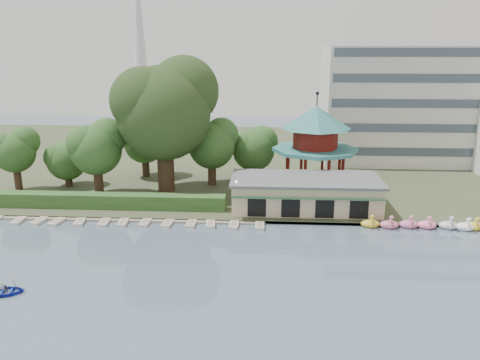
# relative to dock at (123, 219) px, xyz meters

# --- Properties ---
(ground_plane) EXTENTS (220.00, 220.00, 0.00)m
(ground_plane) POSITION_rel_dock_xyz_m (12.00, -17.20, -0.12)
(ground_plane) COLOR slate
(ground_plane) RESTS_ON ground
(shore) EXTENTS (220.00, 70.00, 0.40)m
(shore) POSITION_rel_dock_xyz_m (12.00, 34.80, 0.08)
(shore) COLOR #424930
(shore) RESTS_ON ground
(embankment) EXTENTS (220.00, 0.60, 0.30)m
(embankment) POSITION_rel_dock_xyz_m (12.00, 0.10, 0.03)
(embankment) COLOR gray
(embankment) RESTS_ON ground
(dock) EXTENTS (34.00, 1.60, 0.24)m
(dock) POSITION_rel_dock_xyz_m (0.00, 0.00, 0.00)
(dock) COLOR gray
(dock) RESTS_ON ground
(boathouse) EXTENTS (18.60, 9.39, 3.90)m
(boathouse) POSITION_rel_dock_xyz_m (22.00, 4.77, 2.25)
(boathouse) COLOR beige
(boathouse) RESTS_ON shore
(pavilion) EXTENTS (12.40, 12.40, 13.50)m
(pavilion) POSITION_rel_dock_xyz_m (24.00, 14.80, 7.36)
(pavilion) COLOR beige
(pavilion) RESTS_ON shore
(office_building) EXTENTS (38.00, 18.00, 20.00)m
(office_building) POSITION_rel_dock_xyz_m (44.67, 31.80, 9.61)
(office_building) COLOR silver
(office_building) RESTS_ON shore
(broadcast_tower) EXTENTS (8.00, 8.00, 96.00)m
(broadcast_tower) POSITION_rel_dock_xyz_m (-30.00, 122.80, 33.86)
(broadcast_tower) COLOR silver
(broadcast_tower) RESTS_ON ground
(hedge) EXTENTS (30.00, 2.00, 1.80)m
(hedge) POSITION_rel_dock_xyz_m (-3.00, 3.30, 1.18)
(hedge) COLOR #325B26
(hedge) RESTS_ON shore
(lamp_post) EXTENTS (0.36, 0.36, 4.28)m
(lamp_post) POSITION_rel_dock_xyz_m (13.50, 1.80, 3.22)
(lamp_post) COLOR black
(lamp_post) RESTS_ON shore
(big_tree) EXTENTS (14.14, 13.18, 18.72)m
(big_tree) POSITION_rel_dock_xyz_m (3.18, 11.01, 12.26)
(big_tree) COLOR #3A281C
(big_tree) RESTS_ON shore
(small_trees) EXTENTS (39.74, 16.88, 10.50)m
(small_trees) POSITION_rel_dock_xyz_m (-0.61, 14.20, 6.06)
(small_trees) COLOR #3A281C
(small_trees) RESTS_ON shore
(swan_boats) EXTENTS (22.14, 2.17, 1.92)m
(swan_boats) POSITION_rel_dock_xyz_m (38.58, -0.62, 0.28)
(swan_boats) COLOR yellow
(swan_boats) RESTS_ON ground
(moored_rowboats) EXTENTS (32.75, 2.73, 0.36)m
(moored_rowboats) POSITION_rel_dock_xyz_m (0.54, -1.41, 0.06)
(moored_rowboats) COLOR silver
(moored_rowboats) RESTS_ON ground
(rowboat_with_passengers) EXTENTS (5.19, 4.29, 2.01)m
(rowboat_with_passengers) POSITION_rel_dock_xyz_m (-4.54, -18.04, 0.35)
(rowboat_with_passengers) COLOR #192EAB
(rowboat_with_passengers) RESTS_ON ground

